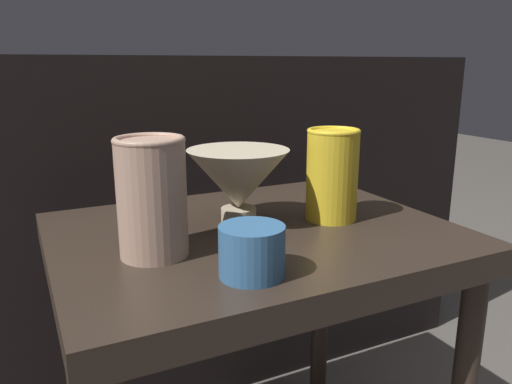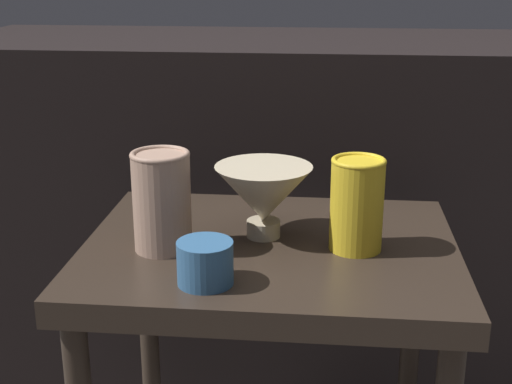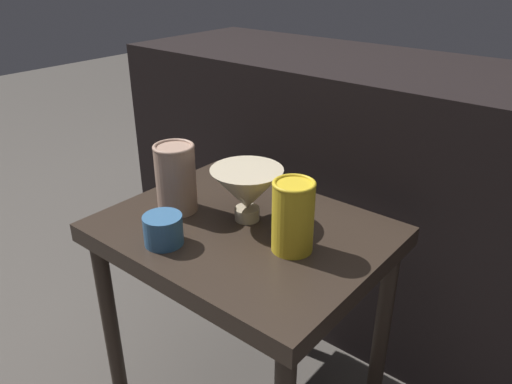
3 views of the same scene
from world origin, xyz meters
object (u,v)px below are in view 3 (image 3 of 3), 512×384
object	(u,v)px
vase_textured_left	(176,177)
vase_colorful_right	(293,216)
cup	(163,230)
bowl	(247,190)

from	to	relation	value
vase_textured_left	vase_colorful_right	world-z (taller)	vase_textured_left
vase_textured_left	cup	world-z (taller)	vase_textured_left
vase_textured_left	vase_colorful_right	distance (m)	0.29
bowl	vase_colorful_right	xyz separation A→B (m)	(0.14, -0.04, 0.00)
vase_colorful_right	vase_textured_left	bearing A→B (deg)	-174.48
vase_colorful_right	cup	world-z (taller)	vase_colorful_right
bowl	vase_colorful_right	size ratio (longest dim) A/B	1.07
vase_textured_left	vase_colorful_right	xyz separation A→B (m)	(0.29, 0.03, -0.01)
bowl	vase_colorful_right	bearing A→B (deg)	-14.07
vase_textured_left	cup	bearing A→B (deg)	-53.63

